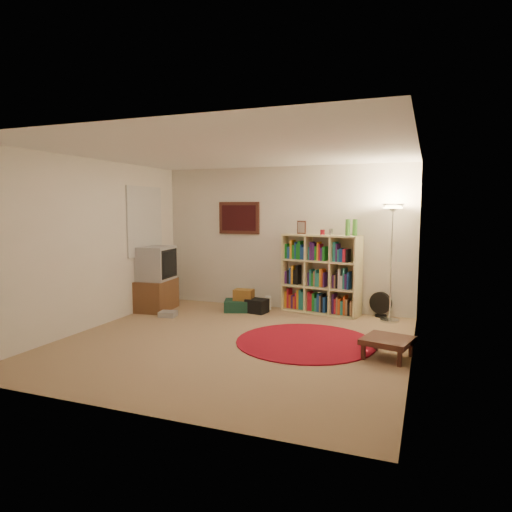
{
  "coord_description": "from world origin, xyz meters",
  "views": [
    {
      "loc": [
        2.4,
        -5.42,
        1.78
      ],
      "look_at": [
        0.1,
        0.6,
        1.1
      ],
      "focal_mm": 32.0,
      "sensor_mm": 36.0,
      "label": 1
    }
  ],
  "objects": [
    {
      "name": "floor_fan",
      "position": [
        1.69,
        2.16,
        0.21
      ],
      "size": [
        0.37,
        0.24,
        0.41
      ],
      "rotation": [
        0.0,
        0.0,
        -0.33
      ],
      "color": "black",
      "rests_on": "ground"
    },
    {
      "name": "duffel_bag",
      "position": [
        -0.31,
        1.73,
        0.12
      ],
      "size": [
        0.38,
        0.33,
        0.24
      ],
      "rotation": [
        0.0,
        0.0,
        -0.15
      ],
      "color": "black",
      "rests_on": "ground"
    },
    {
      "name": "tv_stand",
      "position": [
        -2.05,
        1.31,
        0.54
      ],
      "size": [
        0.61,
        0.81,
        1.12
      ],
      "rotation": [
        0.0,
        0.0,
        0.1
      ],
      "color": "brown",
      "rests_on": "ground"
    },
    {
      "name": "bookshelf",
      "position": [
        0.68,
        2.12,
        0.65
      ],
      "size": [
        1.38,
        0.63,
        1.6
      ],
      "rotation": [
        0.0,
        0.0,
        -0.2
      ],
      "color": "beige",
      "rests_on": "ground"
    },
    {
      "name": "side_table",
      "position": [
        1.98,
        0.06,
        0.21
      ],
      "size": [
        0.65,
        0.65,
        0.25
      ],
      "rotation": [
        0.0,
        0.0,
        -0.24
      ],
      "color": "#3A1A14",
      "rests_on": "ground"
    },
    {
      "name": "suitcase",
      "position": [
        -0.6,
        1.75,
        0.1
      ],
      "size": [
        0.7,
        0.57,
        0.19
      ],
      "rotation": [
        0.0,
        0.0,
        0.34
      ],
      "color": "#153A2B",
      "rests_on": "ground"
    },
    {
      "name": "red_rug",
      "position": [
        0.91,
        0.33,
        0.01
      ],
      "size": [
        1.85,
        1.85,
        0.02
      ],
      "color": "maroon",
      "rests_on": "ground"
    },
    {
      "name": "wicker_basket",
      "position": [
        -0.57,
        1.75,
        0.29
      ],
      "size": [
        0.34,
        0.26,
        0.19
      ],
      "rotation": [
        0.0,
        0.0,
        0.08
      ],
      "color": "brown",
      "rests_on": "suitcase"
    },
    {
      "name": "floor_lamp",
      "position": [
        1.86,
        1.91,
        1.53
      ],
      "size": [
        0.42,
        0.42,
        1.84
      ],
      "rotation": [
        0.0,
        0.0,
        0.19
      ],
      "color": "silver",
      "rests_on": "ground"
    },
    {
      "name": "paper_towel",
      "position": [
        -0.22,
        2.04,
        0.12
      ],
      "size": [
        0.13,
        0.13,
        0.24
      ],
      "rotation": [
        0.0,
        0.0,
        0.18
      ],
      "color": "white",
      "rests_on": "ground"
    },
    {
      "name": "dvd_box",
      "position": [
        -1.58,
        0.93,
        0.04
      ],
      "size": [
        0.3,
        0.26,
        0.09
      ],
      "rotation": [
        0.0,
        0.0,
        0.15
      ],
      "color": "#A0A0A4",
      "rests_on": "ground"
    },
    {
      "name": "room",
      "position": [
        -0.05,
        0.05,
        1.26
      ],
      "size": [
        4.54,
        4.54,
        2.54
      ],
      "color": "#9B7C5B",
      "rests_on": "ground"
    }
  ]
}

